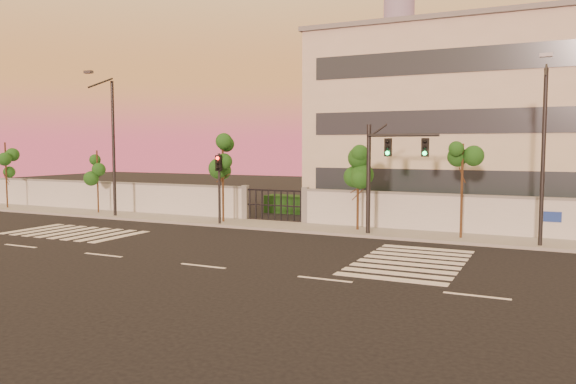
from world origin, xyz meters
name	(u,v)px	position (x,y,z in m)	size (l,w,h in m)	color
ground	(203,266)	(0.00, 0.00, 0.00)	(120.00, 120.00, 0.00)	black
sidewalk	(311,228)	(0.00, 10.50, 0.07)	(60.00, 3.00, 0.15)	gray
perimeter_wall	(323,208)	(0.10, 12.00, 1.07)	(60.00, 0.36, 2.20)	#B5B8BD
hedge_row	(356,208)	(1.17, 14.74, 0.82)	(41.00, 4.25, 1.80)	#103615
institutional_building	(506,122)	(9.00, 21.99, 6.16)	(24.40, 12.40, 12.25)	beige
distant_skyscraper	(399,37)	(-65.00, 280.00, 61.98)	(16.00, 16.00, 118.00)	slate
road_markings	(221,247)	(-1.58, 3.76, 0.01)	(57.00, 7.62, 0.02)	silver
street_tree_a	(6,160)	(-23.64, 10.01, 3.57)	(1.36, 1.08, 4.85)	#382314
street_tree_b	(98,167)	(-15.49, 10.57, 3.16)	(1.30, 1.03, 4.30)	#382314
street_tree_c	(223,158)	(-5.52, 10.32, 3.87)	(1.55, 1.23, 5.26)	#382314
street_tree_d	(359,170)	(2.66, 10.65, 3.31)	(1.57, 1.25, 4.49)	#382314
street_tree_e	(463,169)	(8.03, 10.26, 3.46)	(1.45, 1.15, 4.70)	#382314
traffic_signal_main	(382,166)	(4.23, 9.65, 3.58)	(3.58, 0.41, 5.66)	black
traffic_signal_secondary	(219,180)	(-5.26, 9.45, 2.65)	(0.32, 0.33, 4.17)	black
streetlight_west	(111,141)	(-13.33, 9.58, 4.90)	(0.54, 2.18, 9.07)	black
streetlight_east	(543,148)	(11.54, 9.39, 4.51)	(0.50, 2.01, 8.35)	black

